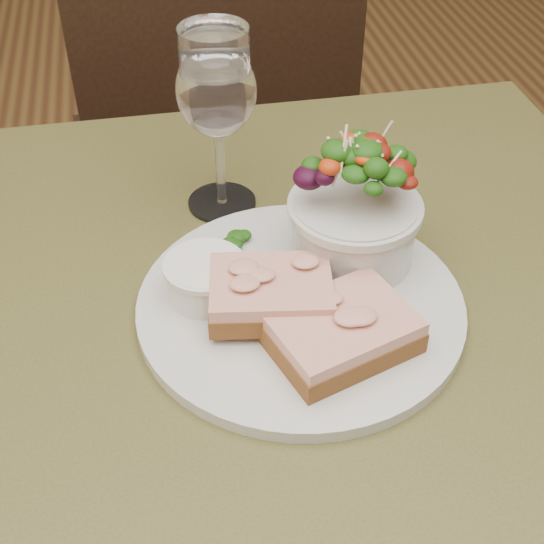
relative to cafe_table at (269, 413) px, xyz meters
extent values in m
cube|color=#433D1C|center=(0.00, 0.00, 0.08)|extent=(0.80, 0.80, 0.04)
cylinder|color=black|center=(0.34, 0.34, -0.29)|extent=(0.05, 0.05, 0.71)
cube|color=black|center=(0.02, 0.76, -0.20)|extent=(0.47, 0.47, 0.04)
cube|color=black|center=(0.04, 0.57, 0.03)|extent=(0.42, 0.09, 0.45)
cube|color=black|center=(0.02, 0.76, -0.42)|extent=(0.40, 0.40, 0.45)
cylinder|color=silver|center=(0.03, 0.03, 0.11)|extent=(0.28, 0.28, 0.01)
cube|color=#553216|center=(0.05, -0.03, 0.12)|extent=(0.13, 0.11, 0.02)
cube|color=beige|center=(0.05, -0.03, 0.14)|extent=(0.13, 0.11, 0.01)
cube|color=#553216|center=(0.00, 0.02, 0.13)|extent=(0.11, 0.09, 0.02)
cube|color=beige|center=(0.00, 0.02, 0.15)|extent=(0.11, 0.09, 0.01)
cylinder|color=white|center=(-0.05, 0.05, 0.13)|extent=(0.07, 0.07, 0.04)
cylinder|color=olive|center=(-0.05, 0.05, 0.15)|extent=(0.06, 0.06, 0.01)
cylinder|color=silver|center=(0.09, 0.08, 0.14)|extent=(0.11, 0.11, 0.06)
ellipsoid|color=#153A0A|center=(0.09, 0.08, 0.20)|extent=(0.10, 0.10, 0.06)
ellipsoid|color=#153A0A|center=(-0.01, 0.10, 0.12)|extent=(0.04, 0.04, 0.01)
sphere|color=#951D08|center=(-0.03, 0.09, 0.12)|extent=(0.02, 0.02, 0.02)
cylinder|color=white|center=(-0.01, 0.20, 0.10)|extent=(0.07, 0.07, 0.00)
cylinder|color=white|center=(-0.01, 0.20, 0.15)|extent=(0.01, 0.01, 0.09)
ellipsoid|color=white|center=(-0.01, 0.20, 0.23)|extent=(0.08, 0.08, 0.09)
camera|label=1|loc=(-0.08, -0.44, 0.56)|focal=50.00mm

